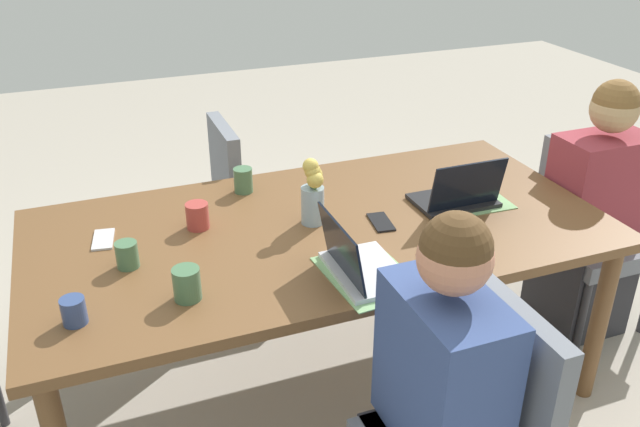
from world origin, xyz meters
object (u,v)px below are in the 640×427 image
object	(u,v)px
coffee_mug_near_right	(127,255)
coffee_mug_centre_right	(74,311)
chair_far_right_near	(250,199)
coffee_mug_near_left	(187,284)
dining_table	(320,241)
coffee_mug_far_left	(197,216)
phone_black	(381,222)
laptop_head_right_left_mid	(457,196)
laptop_near_left_near	(359,264)
flower_vase	(313,190)
coffee_mug_centre_left	(243,180)
person_near_left_near	(438,417)
phone_silver	(103,239)
chair_head_right_left_mid	(588,221)
person_head_right_left_mid	(590,225)

from	to	relation	value
coffee_mug_near_right	coffee_mug_centre_right	distance (m)	0.33
chair_far_right_near	coffee_mug_near_left	world-z (taller)	chair_far_right_near
chair_far_right_near	coffee_mug_near_right	bearing A→B (deg)	-127.12
dining_table	coffee_mug_near_right	bearing A→B (deg)	-176.50
coffee_mug_far_left	phone_black	bearing A→B (deg)	-18.02
coffee_mug_far_left	laptop_head_right_left_mid	bearing A→B (deg)	-10.75
laptop_head_right_left_mid	coffee_mug_near_left	distance (m)	1.16
laptop_near_left_near	coffee_mug_centre_right	xyz separation A→B (m)	(-0.89, 0.06, -0.00)
dining_table	coffee_mug_near_left	xyz separation A→B (m)	(-0.56, -0.30, 0.12)
flower_vase	phone_black	xyz separation A→B (m)	(0.24, -0.10, -0.13)
dining_table	laptop_near_left_near	bearing A→B (deg)	-91.26
coffee_mug_near_right	coffee_mug_far_left	distance (m)	0.34
dining_table	chair_far_right_near	world-z (taller)	chair_far_right_near
laptop_head_right_left_mid	coffee_mug_centre_left	distance (m)	0.88
coffee_mug_centre_right	phone_black	bearing A→B (deg)	12.36
flower_vase	coffee_mug_centre_left	distance (m)	0.41
flower_vase	person_near_left_near	bearing A→B (deg)	-85.80
dining_table	laptop_head_right_left_mid	xyz separation A→B (m)	(0.57, -0.04, 0.11)
coffee_mug_near_left	phone_silver	bearing A→B (deg)	114.27
laptop_head_right_left_mid	coffee_mug_centre_right	xyz separation A→B (m)	(-1.47, -0.27, -0.00)
laptop_near_left_near	phone_black	bearing A→B (deg)	53.25
coffee_mug_centre_right	coffee_mug_far_left	distance (m)	0.65
chair_far_right_near	phone_black	world-z (taller)	chair_far_right_near
laptop_head_right_left_mid	phone_black	xyz separation A→B (m)	(-0.35, -0.02, -0.04)
flower_vase	coffee_mug_far_left	size ratio (longest dim) A/B	2.65
coffee_mug_near_left	coffee_mug_far_left	world-z (taller)	coffee_mug_near_left
chair_far_right_near	phone_black	size ratio (longest dim) A/B	6.00
laptop_near_left_near	chair_far_right_near	bearing A→B (deg)	92.08
coffee_mug_near_right	coffee_mug_near_left	bearing A→B (deg)	-59.84
coffee_mug_centre_left	coffee_mug_near_left	bearing A→B (deg)	-117.93
coffee_mug_near_right	phone_black	bearing A→B (deg)	-1.40
laptop_near_left_near	coffee_mug_far_left	distance (m)	0.67
person_near_left_near	flower_vase	bearing A→B (deg)	94.20
dining_table	chair_far_right_near	distance (m)	0.85
dining_table	chair_head_right_left_mid	bearing A→B (deg)	1.63
person_near_left_near	coffee_mug_far_left	size ratio (longest dim) A/B	12.07
laptop_near_left_near	laptop_head_right_left_mid	bearing A→B (deg)	29.99
person_head_right_left_mid	flower_vase	size ratio (longest dim) A/B	4.56
person_near_left_near	laptop_head_right_left_mid	bearing A→B (deg)	56.65
person_head_right_left_mid	coffee_mug_near_right	size ratio (longest dim) A/B	13.01
person_near_left_near	coffee_mug_near_right	distance (m)	1.13
chair_head_right_left_mid	coffee_mug_near_left	size ratio (longest dim) A/B	8.42
chair_head_right_left_mid	coffee_mug_near_right	xyz separation A→B (m)	(-2.07, -0.08, 0.30)
flower_vase	laptop_near_left_near	xyz separation A→B (m)	(0.01, -0.41, -0.09)
person_head_right_left_mid	phone_silver	world-z (taller)	person_head_right_left_mid
person_near_left_near	laptop_head_right_left_mid	world-z (taller)	person_near_left_near
laptop_near_left_near	coffee_mug_near_right	distance (m)	0.78
dining_table	flower_vase	distance (m)	0.21
person_head_right_left_mid	coffee_mug_centre_left	xyz separation A→B (m)	(-1.49, 0.43, 0.28)
chair_far_right_near	coffee_mug_centre_right	size ratio (longest dim) A/B	10.72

